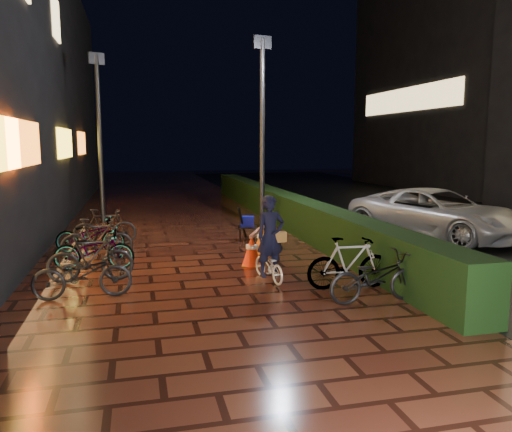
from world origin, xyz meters
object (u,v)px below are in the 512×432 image
object	(u,v)px
cart_assembly	(247,223)
van	(436,213)
traffic_barrier	(257,244)
cyclist	(269,249)

from	to	relation	value
cart_assembly	van	bearing A→B (deg)	-9.19
traffic_barrier	cyclist	bearing A→B (deg)	-96.44
van	cyclist	size ratio (longest dim) A/B	2.95
cart_assembly	cyclist	bearing A→B (deg)	-96.34
van	traffic_barrier	xyz separation A→B (m)	(-5.42, -1.34, -0.35)
traffic_barrier	cart_assembly	xyz separation A→B (m)	(0.24, 2.17, 0.15)
van	traffic_barrier	distance (m)	5.59
cyclist	traffic_barrier	distance (m)	1.88
cyclist	cart_assembly	world-z (taller)	cyclist
van	cyclist	xyz separation A→B (m)	(-5.63, -3.19, -0.07)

